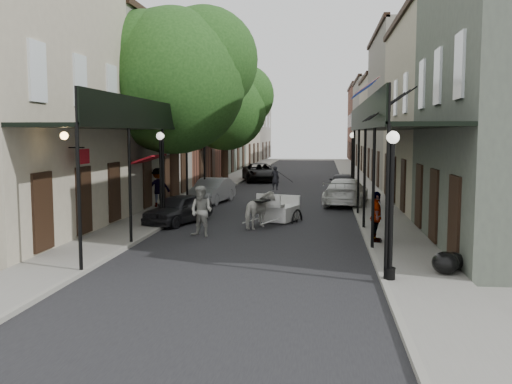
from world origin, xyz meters
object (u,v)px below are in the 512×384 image
(tree_near, at_px, (183,75))
(tree_far, at_px, (230,105))
(car_left_near, at_px, (178,209))
(car_right_near, at_px, (346,192))
(lamppost_right_near, at_px, (391,203))
(car_left_far, at_px, (260,172))
(horse, at_px, (260,210))
(pedestrian_sidewalk_left, at_px, (158,187))
(lamppost_left, at_px, (161,176))
(carriage, at_px, (283,199))
(car_right_far, at_px, (343,184))
(lamppost_right_far, at_px, (352,163))
(pedestrian_sidewalk_right, at_px, (376,217))
(pedestrian_walking, at_px, (201,211))
(car_left_mid, at_px, (212,191))

(tree_near, distance_m, tree_far, 14.02)
(car_left_near, height_order, car_right_near, car_right_near)
(lamppost_right_near, relative_size, car_left_near, 1.01)
(tree_far, height_order, car_left_far, tree_far)
(lamppost_right_near, relative_size, horse, 2.15)
(car_left_near, distance_m, car_left_far, 21.67)
(tree_near, bearing_deg, pedestrian_sidewalk_left, 145.55)
(lamppost_left, distance_m, car_left_near, 1.70)
(tree_far, xyz_separation_m, horse, (4.17, -18.18, -5.11))
(tree_far, bearing_deg, horse, -77.08)
(lamppost_left, bearing_deg, carriage, 24.09)
(lamppost_left, xyz_separation_m, horse, (4.02, 0.00, -1.32))
(tree_near, bearing_deg, lamppost_right_near, -55.73)
(carriage, height_order, car_right_far, carriage)
(lamppost_right_far, bearing_deg, horse, -109.19)
(lamppost_left, relative_size, pedestrian_sidewalk_right, 2.17)
(horse, distance_m, carriage, 2.28)
(pedestrian_sidewalk_right, relative_size, car_right_far, 0.41)
(horse, xyz_separation_m, pedestrian_walking, (-1.92, -2.04, 0.21))
(tree_far, distance_m, horse, 19.34)
(pedestrian_sidewalk_left, bearing_deg, car_left_mid, -153.56)
(carriage, xyz_separation_m, car_left_near, (-4.28, -1.36, -0.32))
(car_right_far, bearing_deg, car_left_mid, 37.38)
(pedestrian_walking, xyz_separation_m, pedestrian_sidewalk_right, (6.20, -0.93, 0.04))
(car_left_mid, bearing_deg, lamppost_left, -84.83)
(tree_near, xyz_separation_m, horse, (4.12, -4.18, -5.76))
(pedestrian_walking, bearing_deg, tree_near, 130.52)
(lamppost_left, bearing_deg, lamppost_right_far, 55.65)
(carriage, distance_m, car_right_near, 6.55)
(tree_near, bearing_deg, lamppost_right_far, 43.31)
(horse, xyz_separation_m, pedestrian_sidewalk_left, (-5.72, 5.28, 0.36))
(pedestrian_sidewalk_left, distance_m, car_left_mid, 3.52)
(lamppost_right_far, bearing_deg, car_left_near, -124.46)
(pedestrian_sidewalk_right, height_order, car_right_far, pedestrian_sidewalk_right)
(pedestrian_sidewalk_left, relative_size, car_right_near, 0.39)
(car_left_near, bearing_deg, lamppost_left, -103.23)
(carriage, distance_m, pedestrian_walking, 4.97)
(lamppost_right_far, bearing_deg, car_right_far, 116.57)
(lamppost_right_near, distance_m, pedestrian_sidewalk_left, 16.59)
(lamppost_right_near, xyz_separation_m, pedestrian_sidewalk_right, (0.10, 5.03, -1.07))
(lamppost_right_near, height_order, horse, lamppost_right_near)
(car_left_far, bearing_deg, lamppost_right_far, -71.05)
(lamppost_right_far, xyz_separation_m, car_right_far, (-0.50, 1.00, -1.35))
(lamppost_left, bearing_deg, tree_far, 90.46)
(pedestrian_sidewalk_right, bearing_deg, car_left_near, 64.57)
(pedestrian_walking, relative_size, car_right_far, 0.45)
(pedestrian_walking, xyz_separation_m, car_right_near, (5.60, 10.04, -0.22))
(pedestrian_sidewalk_right, bearing_deg, pedestrian_sidewalk_left, 50.73)
(car_left_near, bearing_deg, pedestrian_walking, -41.03)
(lamppost_right_far, relative_size, horse, 2.15)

